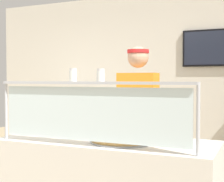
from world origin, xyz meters
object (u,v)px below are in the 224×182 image
Objects in this scene: pizza_tray at (122,140)px; pepper_flake_shaker at (101,76)px; parmesan_shaker at (73,76)px; worker_figure at (138,123)px; pizza_box_stack at (65,101)px; pizza_server at (121,137)px.

pepper_flake_shaker is at bearing -102.43° from pizza_tray.
parmesan_shaker is at bearing 180.00° from pepper_flake_shaker.
pizza_tray is at bearing -79.95° from worker_figure.
pizza_box_stack is at bearing 143.25° from worker_figure.
pizza_server is 0.78m from worker_figure.
pizza_box_stack reaches higher than pizza_server.
worker_figure reaches higher than pepper_flake_shaker.
pizza_server is at bearing -88.85° from pizza_tray.
pizza_tray is 2.57m from pizza_box_stack.
worker_figure is at bearing -36.75° from pizza_box_stack.
parmesan_shaker is 1.06× the size of pepper_flake_shaker.
worker_figure is (-0.13, 0.74, 0.04)m from pizza_tray.
pizza_server is 2.90× the size of parmesan_shaker.
pizza_tray is at bearing 42.54° from parmesan_shaker.
pepper_flake_shaker is (-0.06, -0.24, 0.47)m from pizza_server.
pepper_flake_shaker is 0.05× the size of worker_figure.
pizza_server is 2.58m from pizza_box_stack.
worker_figure is (-0.07, 1.00, -0.46)m from pepper_flake_shaker.
parmesan_shaker is 1.11m from worker_figure.
pizza_server is at bearing 76.48° from pepper_flake_shaker.
pepper_flake_shaker is 1.10m from worker_figure.
parmesan_shaker reaches higher than pizza_tray.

